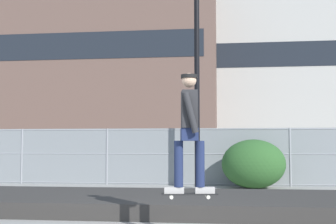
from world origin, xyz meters
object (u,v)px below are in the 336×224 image
(street_lamp, at_px, (197,49))
(skater, at_px, (189,125))
(shrub_left, at_px, (254,164))
(parked_car_near, at_px, (123,157))
(skateboard, at_px, (189,194))
(parked_car_mid, at_px, (307,158))

(street_lamp, bearing_deg, skater, -87.40)
(street_lamp, xyz_separation_m, shrub_left, (1.67, 0.17, -3.49))
(parked_car_near, bearing_deg, skateboard, -72.68)
(parked_car_near, distance_m, parked_car_mid, 6.99)
(skater, distance_m, shrub_left, 7.68)
(parked_car_near, relative_size, parked_car_mid, 1.01)
(skateboard, height_order, skater, skater)
(skateboard, xyz_separation_m, parked_car_near, (-3.45, 11.06, 0.23))
(skater, bearing_deg, street_lamp, 92.60)
(street_lamp, bearing_deg, parked_car_near, 129.93)
(skateboard, height_order, shrub_left, shrub_left)
(parked_car_mid, height_order, shrub_left, parked_car_mid)
(skater, relative_size, street_lamp, 0.25)
(skater, height_order, shrub_left, skater)
(skateboard, height_order, parked_car_mid, parked_car_mid)
(skateboard, bearing_deg, skater, 26.57)
(street_lamp, bearing_deg, parked_car_mid, 44.84)
(street_lamp, height_order, parked_car_mid, street_lamp)
(street_lamp, height_order, parked_car_near, street_lamp)
(skateboard, relative_size, parked_car_near, 0.18)
(parked_car_mid, distance_m, shrub_left, 4.29)
(skater, height_order, street_lamp, street_lamp)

